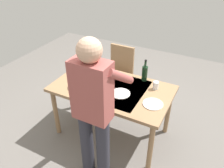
{
  "coord_description": "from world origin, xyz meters",
  "views": [
    {
      "loc": [
        -1.1,
        2.11,
        2.34
      ],
      "look_at": [
        0.0,
        0.0,
        0.81
      ],
      "focal_mm": 36.59,
      "sensor_mm": 36.0,
      "label": 1
    }
  ],
  "objects": [
    {
      "name": "dining_table",
      "position": [
        0.0,
        0.0,
        0.68
      ],
      "size": [
        1.48,
        0.85,
        0.76
      ],
      "color": "#93704C",
      "rests_on": "ground_plane"
    },
    {
      "name": "wine_bottle",
      "position": [
        -0.29,
        -0.35,
        0.87
      ],
      "size": [
        0.07,
        0.07,
        0.3
      ],
      "color": "black",
      "rests_on": "dining_table"
    },
    {
      "name": "water_cup_near_left",
      "position": [
        0.05,
        -0.07,
        0.81
      ],
      "size": [
        0.06,
        0.06,
        0.1
      ],
      "primitive_type": "cylinder",
      "color": "silver",
      "rests_on": "dining_table"
    },
    {
      "name": "dinner_plate_near",
      "position": [
        -0.16,
        0.08,
        0.76
      ],
      "size": [
        0.23,
        0.23,
        0.01
      ],
      "primitive_type": "cylinder",
      "color": "white",
      "rests_on": "dining_table"
    },
    {
      "name": "wine_glass_left",
      "position": [
        0.3,
        -0.34,
        0.86
      ],
      "size": [
        0.07,
        0.07,
        0.15
      ],
      "color": "white",
      "rests_on": "dining_table"
    },
    {
      "name": "person_server",
      "position": [
        -0.16,
        0.69,
        0.96
      ],
      "size": [
        0.42,
        0.61,
        1.69
      ],
      "color": "#2D2D38",
      "rests_on": "ground_plane"
    },
    {
      "name": "chair_near",
      "position": [
        0.29,
        -0.81,
        0.53
      ],
      "size": [
        0.4,
        0.4,
        0.91
      ],
      "color": "brown",
      "rests_on": "ground_plane"
    },
    {
      "name": "serving_bowl_pasta",
      "position": [
        0.34,
        0.16,
        0.79
      ],
      "size": [
        0.3,
        0.3,
        0.07
      ],
      "color": "white",
      "rests_on": "dining_table"
    },
    {
      "name": "side_bowl_salad",
      "position": [
        0.5,
        -0.21,
        0.79
      ],
      "size": [
        0.18,
        0.18,
        0.07
      ],
      "color": "white",
      "rests_on": "dining_table"
    },
    {
      "name": "dinner_plate_far",
      "position": [
        -0.57,
        0.1,
        0.76
      ],
      "size": [
        0.23,
        0.23,
        0.01
      ],
      "primitive_type": "cylinder",
      "color": "white",
      "rests_on": "dining_table"
    },
    {
      "name": "ground_plane",
      "position": [
        0.0,
        0.0,
        0.0
      ],
      "size": [
        6.0,
        6.0,
        0.0
      ],
      "primitive_type": "plane",
      "color": "#66605B"
    },
    {
      "name": "water_cup_near_right",
      "position": [
        -0.49,
        -0.22,
        0.81
      ],
      "size": [
        0.07,
        0.07,
        0.1
      ],
      "primitive_type": "cylinder",
      "color": "silver",
      "rests_on": "dining_table"
    },
    {
      "name": "table_knife",
      "position": [
        -0.01,
        -0.28,
        0.76
      ],
      "size": [
        0.05,
        0.2,
        0.0
      ],
      "primitive_type": "cube",
      "rotation": [
        0.0,
        0.0,
        0.2
      ],
      "color": "silver",
      "rests_on": "dining_table"
    }
  ]
}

